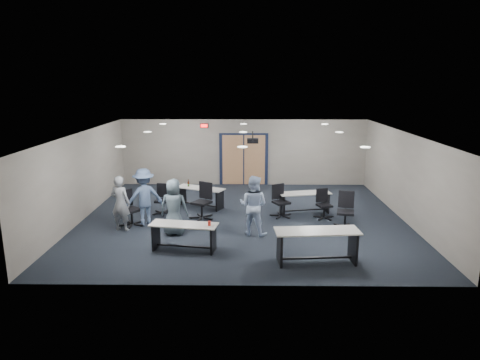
{
  "coord_description": "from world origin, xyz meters",
  "views": [
    {
      "loc": [
        0.08,
        -12.84,
        4.28
      ],
      "look_at": [
        -0.09,
        -0.3,
        1.32
      ],
      "focal_mm": 32.0,
      "sensor_mm": 36.0,
      "label": 1
    }
  ],
  "objects_px": {
    "table_back_left": "(200,194)",
    "chair_loose_left": "(131,208)",
    "table_front_right": "(317,240)",
    "chair_back_d": "(324,204)",
    "person_lightblue": "(253,205)",
    "person_back": "(144,197)",
    "chair_back_c": "(281,201)",
    "person_gray": "(120,203)",
    "table_back_right": "(305,199)",
    "chair_loose_right": "(346,211)",
    "person_plaid": "(174,207)",
    "table_front_left": "(184,232)",
    "chair_back_a": "(162,199)",
    "chair_back_b": "(202,201)"
  },
  "relations": [
    {
      "from": "person_lightblue",
      "to": "person_gray",
      "type": "bearing_deg",
      "value": 17.36
    },
    {
      "from": "person_back",
      "to": "chair_loose_left",
      "type": "bearing_deg",
      "value": -10.97
    },
    {
      "from": "person_gray",
      "to": "person_plaid",
      "type": "xyz_separation_m",
      "value": [
        1.59,
        -0.33,
        -0.01
      ]
    },
    {
      "from": "table_front_left",
      "to": "chair_back_b",
      "type": "relative_size",
      "value": 1.57
    },
    {
      "from": "table_front_right",
      "to": "chair_back_c",
      "type": "xyz_separation_m",
      "value": [
        -0.56,
        3.48,
        -0.04
      ]
    },
    {
      "from": "chair_loose_left",
      "to": "person_back",
      "type": "relative_size",
      "value": 0.62
    },
    {
      "from": "chair_loose_right",
      "to": "person_plaid",
      "type": "distance_m",
      "value": 4.96
    },
    {
      "from": "chair_loose_left",
      "to": "chair_loose_right",
      "type": "distance_m",
      "value": 6.32
    },
    {
      "from": "table_back_left",
      "to": "chair_loose_left",
      "type": "bearing_deg",
      "value": -109.37
    },
    {
      "from": "table_front_right",
      "to": "chair_back_d",
      "type": "bearing_deg",
      "value": 72.43
    },
    {
      "from": "chair_back_c",
      "to": "chair_loose_left",
      "type": "bearing_deg",
      "value": 163.57
    },
    {
      "from": "table_front_right",
      "to": "chair_loose_left",
      "type": "relative_size",
      "value": 1.91
    },
    {
      "from": "chair_back_c",
      "to": "person_plaid",
      "type": "height_order",
      "value": "person_plaid"
    },
    {
      "from": "chair_back_a",
      "to": "person_gray",
      "type": "relative_size",
      "value": 0.6
    },
    {
      "from": "chair_back_a",
      "to": "person_gray",
      "type": "bearing_deg",
      "value": -116.23
    },
    {
      "from": "chair_back_a",
      "to": "chair_back_d",
      "type": "xyz_separation_m",
      "value": [
        5.18,
        -0.4,
        -0.02
      ]
    },
    {
      "from": "table_front_left",
      "to": "table_back_left",
      "type": "height_order",
      "value": "table_back_left"
    },
    {
      "from": "chair_back_c",
      "to": "chair_loose_right",
      "type": "height_order",
      "value": "chair_loose_right"
    },
    {
      "from": "person_plaid",
      "to": "person_lightblue",
      "type": "distance_m",
      "value": 2.22
    },
    {
      "from": "table_back_left",
      "to": "chair_back_b",
      "type": "distance_m",
      "value": 1.27
    },
    {
      "from": "chair_back_b",
      "to": "person_lightblue",
      "type": "bearing_deg",
      "value": -10.45
    },
    {
      "from": "chair_back_a",
      "to": "person_lightblue",
      "type": "distance_m",
      "value": 3.47
    },
    {
      "from": "chair_back_d",
      "to": "person_gray",
      "type": "xyz_separation_m",
      "value": [
        -6.07,
        -1.15,
        0.34
      ]
    },
    {
      "from": "person_gray",
      "to": "table_front_right",
      "type": "bearing_deg",
      "value": 173.28
    },
    {
      "from": "table_back_right",
      "to": "chair_back_c",
      "type": "distance_m",
      "value": 0.9
    },
    {
      "from": "table_front_left",
      "to": "chair_back_a",
      "type": "distance_m",
      "value": 3.21
    },
    {
      "from": "table_back_left",
      "to": "chair_back_b",
      "type": "relative_size",
      "value": 1.55
    },
    {
      "from": "person_plaid",
      "to": "person_lightblue",
      "type": "xyz_separation_m",
      "value": [
        2.22,
        0.05,
        0.04
      ]
    },
    {
      "from": "person_lightblue",
      "to": "person_back",
      "type": "bearing_deg",
      "value": 7.97
    },
    {
      "from": "chair_back_c",
      "to": "person_lightblue",
      "type": "bearing_deg",
      "value": -147.93
    },
    {
      "from": "person_back",
      "to": "person_gray",
      "type": "bearing_deg",
      "value": 14.9
    },
    {
      "from": "table_front_right",
      "to": "person_back",
      "type": "xyz_separation_m",
      "value": [
        -4.72,
        2.68,
        0.31
      ]
    },
    {
      "from": "chair_back_d",
      "to": "person_gray",
      "type": "distance_m",
      "value": 6.18
    },
    {
      "from": "person_lightblue",
      "to": "person_back",
      "type": "xyz_separation_m",
      "value": [
        -3.25,
        0.78,
        0.01
      ]
    },
    {
      "from": "chair_back_a",
      "to": "person_back",
      "type": "height_order",
      "value": "person_back"
    },
    {
      "from": "table_back_right",
      "to": "chair_back_c",
      "type": "height_order",
      "value": "chair_back_c"
    },
    {
      "from": "table_front_right",
      "to": "person_lightblue",
      "type": "bearing_deg",
      "value": 123.36
    },
    {
      "from": "chair_back_d",
      "to": "person_gray",
      "type": "relative_size",
      "value": 0.58
    },
    {
      "from": "chair_back_b",
      "to": "person_back",
      "type": "height_order",
      "value": "person_back"
    },
    {
      "from": "table_front_left",
      "to": "chair_loose_left",
      "type": "distance_m",
      "value": 2.61
    },
    {
      "from": "table_front_right",
      "to": "person_back",
      "type": "height_order",
      "value": "person_back"
    },
    {
      "from": "table_front_left",
      "to": "chair_back_c",
      "type": "distance_m",
      "value": 3.85
    },
    {
      "from": "table_front_left",
      "to": "chair_back_b",
      "type": "height_order",
      "value": "chair_back_b"
    },
    {
      "from": "table_front_right",
      "to": "chair_back_d",
      "type": "xyz_separation_m",
      "value": [
        0.78,
        3.32,
        -0.09
      ]
    },
    {
      "from": "chair_loose_left",
      "to": "chair_loose_right",
      "type": "xyz_separation_m",
      "value": [
        6.32,
        -0.18,
        0.01
      ]
    },
    {
      "from": "chair_back_d",
      "to": "chair_back_a",
      "type": "bearing_deg",
      "value": 159.11
    },
    {
      "from": "table_front_right",
      "to": "table_back_right",
      "type": "bearing_deg",
      "value": 82.15
    },
    {
      "from": "table_front_left",
      "to": "person_lightblue",
      "type": "distance_m",
      "value": 2.16
    },
    {
      "from": "person_gray",
      "to": "person_plaid",
      "type": "bearing_deg",
      "value": -175.88
    },
    {
      "from": "table_back_left",
      "to": "chair_loose_right",
      "type": "distance_m",
      "value": 4.95
    }
  ]
}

